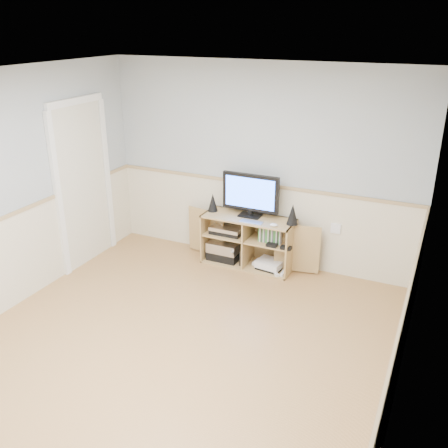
{
  "coord_description": "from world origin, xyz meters",
  "views": [
    {
      "loc": [
        2.11,
        -3.33,
        2.91
      ],
      "look_at": [
        -0.0,
        1.2,
        0.87
      ],
      "focal_mm": 40.0,
      "sensor_mm": 36.0,
      "label": 1
    }
  ],
  "objects": [
    {
      "name": "speaker_right",
      "position": [
        0.52,
        2.02,
        0.78
      ],
      "size": [
        0.14,
        0.14,
        0.25
      ],
      "primitive_type": "cone",
      "color": "black",
      "rests_on": "media_cabinet"
    },
    {
      "name": "keyboard",
      "position": [
        0.05,
        1.86,
        0.66
      ],
      "size": [
        0.28,
        0.11,
        0.01
      ],
      "primitive_type": "cube",
      "rotation": [
        0.0,
        0.0,
        0.01
      ],
      "color": "silver",
      "rests_on": "media_cabinet"
    },
    {
      "name": "game_cases",
      "position": [
        0.27,
        1.98,
        0.48
      ],
      "size": [
        0.28,
        0.13,
        0.19
      ],
      "primitive_type": "cube",
      "color": "#3F8C3F",
      "rests_on": "media_cabinet"
    },
    {
      "name": "media_cabinet",
      "position": [
        -0.04,
        2.06,
        0.33
      ],
      "size": [
        1.8,
        0.43,
        0.65
      ],
      "color": "tan",
      "rests_on": "floor"
    },
    {
      "name": "room",
      "position": [
        -0.06,
        0.12,
        1.22
      ],
      "size": [
        4.04,
        4.54,
        2.54
      ],
      "color": "tan",
      "rests_on": "ground"
    },
    {
      "name": "mouse",
      "position": [
        0.34,
        1.86,
        0.67
      ],
      "size": [
        0.1,
        0.08,
        0.04
      ],
      "primitive_type": "ellipsoid",
      "rotation": [
        0.0,
        0.0,
        0.14
      ],
      "color": "white",
      "rests_on": "media_cabinet"
    },
    {
      "name": "speaker_left",
      "position": [
        -0.54,
        2.02,
        0.77
      ],
      "size": [
        0.13,
        0.13,
        0.23
      ],
      "primitive_type": "cone",
      "color": "black",
      "rests_on": "media_cabinet"
    },
    {
      "name": "game_consoles",
      "position": [
        0.26,
        1.99,
        0.07
      ],
      "size": [
        0.46,
        0.3,
        0.11
      ],
      "color": "white",
      "rests_on": "media_cabinet"
    },
    {
      "name": "av_components",
      "position": [
        -0.35,
        2.0,
        0.22
      ],
      "size": [
        0.5,
        0.3,
        0.47
      ],
      "color": "black",
      "rests_on": "media_cabinet"
    },
    {
      "name": "wall_outlet",
      "position": [
        1.0,
        2.23,
        0.6
      ],
      "size": [
        0.12,
        0.03,
        0.12
      ],
      "primitive_type": "cube",
      "color": "white",
      "rests_on": "wall_back"
    },
    {
      "name": "monitor",
      "position": [
        -0.04,
        2.05,
        0.94
      ],
      "size": [
        0.72,
        0.18,
        0.54
      ],
      "color": "black",
      "rests_on": "media_cabinet"
    }
  ]
}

